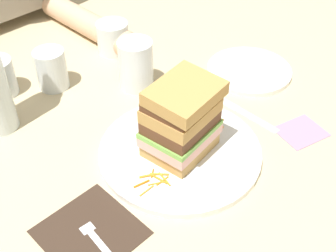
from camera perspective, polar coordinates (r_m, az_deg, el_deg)
ground_plane at (r=0.76m, az=1.57°, el=-3.69°), size 3.00×3.00×0.00m
main_plate at (r=0.75m, az=1.64°, el=-3.71°), size 0.28×0.28×0.01m
sandwich at (r=0.70m, az=1.78°, el=0.51°), size 0.13×0.11×0.14m
carrot_shred_0 at (r=0.70m, az=-1.14°, el=-7.02°), size 0.01×0.03×0.00m
carrot_shred_1 at (r=0.69m, az=-3.50°, el=-7.60°), size 0.03×0.01×0.00m
carrot_shred_2 at (r=0.71m, az=-2.06°, el=-6.26°), size 0.02×0.01×0.00m
carrot_shred_3 at (r=0.70m, az=-0.73°, el=-7.25°), size 0.03×0.00×0.00m
carrot_shred_4 at (r=0.69m, az=-1.62°, el=-7.58°), size 0.02×0.02×0.00m
carrot_shred_5 at (r=0.71m, az=-1.14°, el=-6.37°), size 0.02×0.03×0.00m
carrot_shred_6 at (r=0.70m, az=-0.45°, el=-7.02°), size 0.01×0.03×0.00m
carrot_shred_7 at (r=0.70m, az=-2.67°, el=-6.55°), size 0.03×0.02×0.00m
carrot_shred_8 at (r=0.68m, az=-2.83°, el=-8.52°), size 0.03×0.00×0.00m
carrot_shred_9 at (r=0.80m, az=4.75°, el=0.15°), size 0.03×0.02×0.00m
carrot_shred_10 at (r=0.79m, az=3.90°, el=-0.12°), size 0.00×0.02×0.00m
carrot_shred_11 at (r=0.80m, az=6.30°, el=0.00°), size 0.02×0.03×0.00m
carrot_shred_12 at (r=0.81m, az=6.25°, el=0.85°), size 0.02×0.03×0.00m
carrot_shred_13 at (r=0.81m, az=4.92°, el=0.78°), size 0.00×0.02×0.00m
carrot_shred_14 at (r=0.80m, az=6.55°, el=0.16°), size 0.03×0.02×0.00m
carrot_shred_15 at (r=0.81m, az=5.25°, el=1.01°), size 0.02×0.02×0.00m
carrot_shred_16 at (r=0.79m, az=4.66°, el=-0.36°), size 0.03×0.02×0.00m
carrot_shred_17 at (r=0.78m, az=4.75°, el=-0.70°), size 0.02×0.01×0.00m
napkin_dark at (r=0.66m, az=-10.21°, el=-13.57°), size 0.13×0.14×0.00m
fork at (r=0.65m, az=-9.17°, el=-14.69°), size 0.03×0.17×0.00m
knife at (r=0.86m, az=9.21°, el=2.24°), size 0.02×0.20×0.00m
juice_glass at (r=0.89m, az=-4.24°, el=7.85°), size 0.07×0.07×0.10m
empty_tumbler_0 at (r=1.02m, az=-7.28°, el=11.48°), size 0.07×0.07×0.07m
empty_tumbler_1 at (r=0.92m, az=-15.10°, el=7.23°), size 0.06×0.06×0.08m
side_plate at (r=0.97m, az=10.63°, el=7.20°), size 0.18×0.18×0.01m
napkin_pink at (r=0.84m, az=17.13°, el=-0.71°), size 0.10×0.09×0.00m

